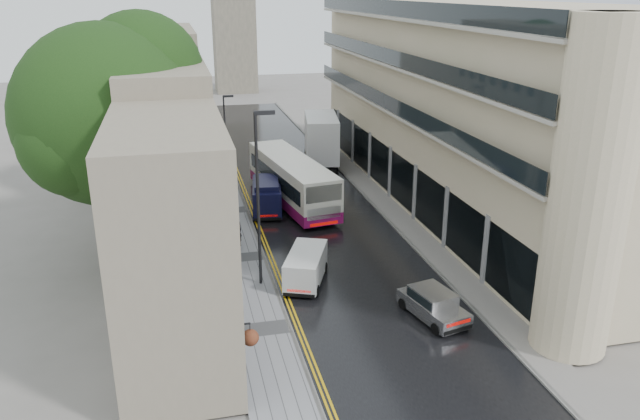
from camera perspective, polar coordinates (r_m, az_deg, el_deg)
name	(u,v)px	position (r m, az deg, el deg)	size (l,w,h in m)	color
road	(309,206)	(45.20, -1.00, 0.40)	(9.00, 85.00, 0.02)	black
left_sidewalk	(228,211)	(44.39, -8.40, -0.12)	(2.70, 85.00, 0.12)	gray
right_sidewalk	(380,200)	(46.56, 5.51, 0.96)	(1.80, 85.00, 0.12)	slate
old_shop_row	(169,123)	(45.10, -13.66, 7.70)	(4.50, 56.00, 12.00)	gray
modern_block	(457,107)	(45.30, 12.37, 9.14)	(8.00, 40.00, 14.00)	beige
tree_near	(110,146)	(35.30, -18.66, 5.56)	(10.56, 10.56, 13.89)	black
tree_far	(130,114)	(48.11, -17.01, 8.41)	(9.24, 9.24, 12.46)	black
cream_bus	(291,197)	(41.92, -2.64, 1.22)	(2.77, 12.17, 3.32)	white
white_lorry	(308,146)	(52.85, -1.11, 5.87)	(2.63, 8.78, 4.61)	white
silver_hatchback	(437,320)	(29.11, 10.65, -9.88)	(1.68, 3.85, 1.44)	#A3A3A8
white_van	(286,278)	(32.13, -3.15, -6.19)	(1.73, 4.03, 1.82)	silver
navy_van	(254,203)	(42.25, -6.05, 0.66)	(1.92, 4.81, 2.45)	black
pedestrian	(237,232)	(37.83, -7.64, -1.97)	(0.71, 0.47, 1.94)	black
lamp_post_near	(258,202)	(31.75, -5.68, 0.77)	(1.03, 0.23, 9.16)	black
lamp_post_far	(226,142)	(48.83, -8.62, 6.15)	(0.80, 0.18, 7.14)	black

